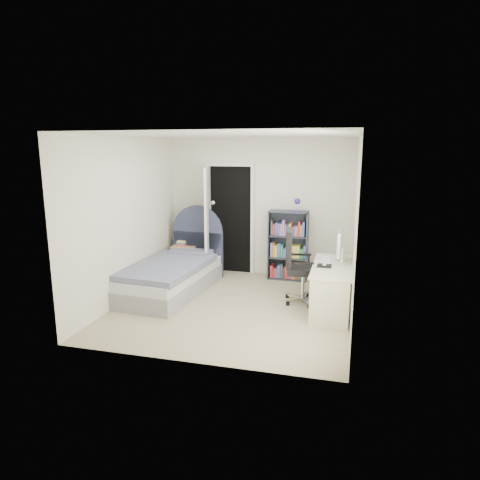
% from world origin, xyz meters
% --- Properties ---
extents(room_shell, '(3.50, 3.70, 2.60)m').
position_xyz_m(room_shell, '(0.00, 0.00, 1.25)').
color(room_shell, gray).
rests_on(room_shell, ground).
extents(door, '(0.92, 0.81, 2.06)m').
position_xyz_m(door, '(-0.75, 1.52, 1.03)').
color(door, black).
rests_on(door, ground).
extents(bed, '(1.15, 2.20, 1.31)m').
position_xyz_m(bed, '(-1.14, 0.43, 0.30)').
color(bed, gray).
rests_on(bed, ground).
extents(nightstand, '(0.44, 0.44, 0.64)m').
position_xyz_m(nightstand, '(-1.33, 1.41, 0.43)').
color(nightstand, tan).
rests_on(nightstand, ground).
extents(floor_lamp, '(0.20, 0.20, 1.41)m').
position_xyz_m(floor_lamp, '(-0.80, 1.42, 0.57)').
color(floor_lamp, silver).
rests_on(floor_lamp, ground).
extents(bookcase, '(0.70, 0.30, 1.48)m').
position_xyz_m(bookcase, '(0.59, 1.56, 0.56)').
color(bookcase, '#353C48').
rests_on(bookcase, ground).
extents(desk, '(0.56, 1.39, 1.14)m').
position_xyz_m(desk, '(1.42, 0.18, 0.37)').
color(desk, beige).
rests_on(desk, ground).
extents(office_chair, '(0.61, 0.63, 1.14)m').
position_xyz_m(office_chair, '(0.89, 0.41, 0.63)').
color(office_chair, silver).
rests_on(office_chair, ground).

